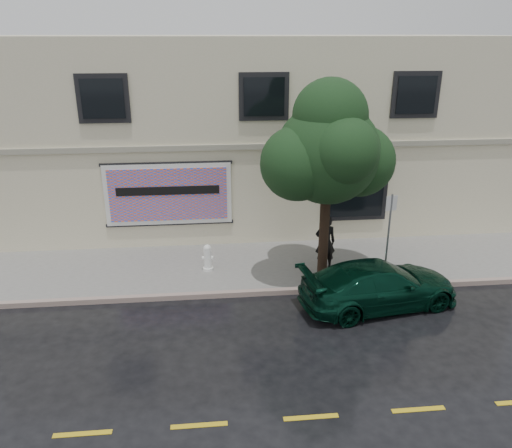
{
  "coord_description": "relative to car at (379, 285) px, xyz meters",
  "views": [
    {
      "loc": [
        -1.86,
        -11.17,
        7.12
      ],
      "look_at": [
        -0.53,
        2.2,
        1.94
      ],
      "focal_mm": 35.0,
      "sensor_mm": 36.0,
      "label": 1
    }
  ],
  "objects": [
    {
      "name": "billboard",
      "position": [
        -5.91,
        4.33,
        1.41
      ],
      "size": [
        4.3,
        0.16,
        2.2
      ],
      "color": "white",
      "rests_on": "ground"
    },
    {
      "name": "pedestrian",
      "position": [
        -1.02,
        2.18,
        0.39
      ],
      "size": [
        0.64,
        0.42,
        1.75
      ],
      "primitive_type": "imported",
      "rotation": [
        0.0,
        0.0,
        3.14
      ],
      "color": "black",
      "rests_on": "sidewalk"
    },
    {
      "name": "ground",
      "position": [
        -2.71,
        -0.59,
        -0.64
      ],
      "size": [
        90.0,
        90.0,
        0.0
      ],
      "primitive_type": "plane",
      "color": "black",
      "rests_on": "ground"
    },
    {
      "name": "sidewalk",
      "position": [
        -2.71,
        2.66,
        -0.57
      ],
      "size": [
        20.0,
        3.5,
        0.15
      ],
      "primitive_type": "cube",
      "color": "gray",
      "rests_on": "ground"
    },
    {
      "name": "umbrella",
      "position": [
        -1.02,
        2.18,
        1.59
      ],
      "size": [
        0.92,
        0.92,
        0.65
      ],
      "primitive_type": "imported",
      "rotation": [
        0.0,
        0.0,
        0.04
      ],
      "color": "black",
      "rests_on": "pedestrian"
    },
    {
      "name": "street_tree",
      "position": [
        -1.22,
        1.61,
        3.31
      ],
      "size": [
        2.87,
        2.87,
        5.26
      ],
      "color": "black",
      "rests_on": "sidewalk"
    },
    {
      "name": "fire_hydrant",
      "position": [
        -4.67,
        2.4,
        -0.08
      ],
      "size": [
        0.35,
        0.33,
        0.85
      ],
      "rotation": [
        0.0,
        0.0,
        -0.44
      ],
      "color": "white",
      "rests_on": "sidewalk"
    },
    {
      "name": "curb",
      "position": [
        -2.71,
        0.91,
        -0.57
      ],
      "size": [
        20.0,
        0.18,
        0.16
      ],
      "primitive_type": "cube",
      "color": "gray",
      "rests_on": "ground"
    },
    {
      "name": "car",
      "position": [
        0.0,
        0.0,
        0.0
      ],
      "size": [
        4.68,
        2.7,
        1.28
      ],
      "primitive_type": "imported",
      "rotation": [
        0.0,
        0.0,
        1.75
      ],
      "color": "black",
      "rests_on": "ground"
    },
    {
      "name": "road_marking",
      "position": [
        -2.71,
        -4.09,
        -0.64
      ],
      "size": [
        19.0,
        0.12,
        0.01
      ],
      "primitive_type": "cube",
      "color": "gold",
      "rests_on": "ground"
    },
    {
      "name": "building",
      "position": [
        -2.71,
        8.41,
        2.86
      ],
      "size": [
        20.0,
        8.12,
        7.0
      ],
      "color": "beige",
      "rests_on": "ground"
    },
    {
      "name": "sign_pole",
      "position": [
        0.56,
        1.11,
        1.13
      ],
      "size": [
        0.33,
        0.07,
        2.72
      ],
      "rotation": [
        0.0,
        0.0,
        0.15
      ],
      "color": "gray",
      "rests_on": "sidewalk"
    }
  ]
}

